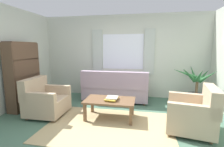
# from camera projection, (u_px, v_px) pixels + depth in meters

# --- Properties ---
(ground_plane) EXTENTS (6.24, 6.24, 0.00)m
(ground_plane) POSITION_uv_depth(u_px,v_px,m) (108.00, 126.00, 3.30)
(ground_plane) COLOR #476B56
(wall_back) EXTENTS (5.32, 0.12, 2.60)m
(wall_back) POSITION_uv_depth(u_px,v_px,m) (123.00, 56.00, 5.28)
(wall_back) COLOR beige
(wall_back) RESTS_ON ground_plane
(window_with_curtains) EXTENTS (1.98, 0.07, 1.40)m
(window_with_curtains) POSITION_uv_depth(u_px,v_px,m) (123.00, 52.00, 5.18)
(window_with_curtains) COLOR white
(area_rug) EXTENTS (2.52, 1.74, 0.01)m
(area_rug) POSITION_uv_depth(u_px,v_px,m) (108.00, 126.00, 3.29)
(area_rug) COLOR tan
(area_rug) RESTS_ON ground_plane
(couch) EXTENTS (1.90, 0.82, 0.92)m
(couch) POSITION_uv_depth(u_px,v_px,m) (115.00, 89.00, 4.84)
(couch) COLOR #998499
(couch) RESTS_ON ground_plane
(armchair_left) EXTENTS (0.84, 0.86, 0.88)m
(armchair_left) POSITION_uv_depth(u_px,v_px,m) (45.00, 100.00, 3.82)
(armchair_left) COLOR tan
(armchair_left) RESTS_ON ground_plane
(armchair_right) EXTENTS (0.95, 0.97, 0.88)m
(armchair_right) POSITION_uv_depth(u_px,v_px,m) (194.00, 113.00, 3.05)
(armchair_right) COLOR tan
(armchair_right) RESTS_ON ground_plane
(coffee_table) EXTENTS (1.10, 0.64, 0.44)m
(coffee_table) POSITION_uv_depth(u_px,v_px,m) (110.00, 102.00, 3.61)
(coffee_table) COLOR brown
(coffee_table) RESTS_ON ground_plane
(book_stack_on_table) EXTENTS (0.28, 0.36, 0.07)m
(book_stack_on_table) POSITION_uv_depth(u_px,v_px,m) (112.00, 98.00, 3.56)
(book_stack_on_table) COLOR gold
(book_stack_on_table) RESTS_ON coffee_table
(potted_plant) EXTENTS (1.17, 1.21, 1.11)m
(potted_plant) POSITION_uv_depth(u_px,v_px,m) (196.00, 89.00, 4.46)
(potted_plant) COLOR #56565B
(potted_plant) RESTS_ON ground_plane
(bookshelf) EXTENTS (0.30, 0.94, 1.72)m
(bookshelf) POSITION_uv_depth(u_px,v_px,m) (25.00, 75.00, 4.22)
(bookshelf) COLOR brown
(bookshelf) RESTS_ON ground_plane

